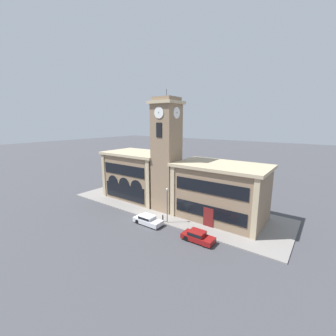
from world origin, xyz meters
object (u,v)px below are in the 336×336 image
(parked_car_near, at_px, (148,220))
(parked_car_mid, at_px, (198,236))
(street_lamp, at_px, (167,200))
(bollard, at_px, (163,218))

(parked_car_near, xyz_separation_m, parked_car_mid, (8.19, -0.00, 0.02))
(street_lamp, distance_m, bollard, 3.05)
(parked_car_near, bearing_deg, bollard, 47.27)
(parked_car_mid, xyz_separation_m, street_lamp, (-6.02, 1.83, 2.94))
(parked_car_mid, bearing_deg, parked_car_near, 179.79)
(parked_car_near, height_order, street_lamp, street_lamp)
(parked_car_near, distance_m, street_lamp, 4.10)
(parked_car_near, relative_size, bollard, 4.17)
(parked_car_near, xyz_separation_m, street_lamp, (2.17, 1.83, 2.97))
(parked_car_near, xyz_separation_m, bollard, (1.51, 1.64, -0.01))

